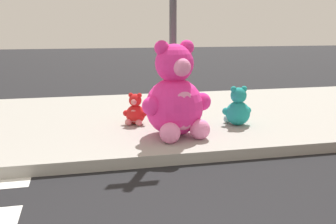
{
  "coord_description": "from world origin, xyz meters",
  "views": [
    {
      "loc": [
        -0.41,
        -1.39,
        1.69
      ],
      "look_at": [
        0.74,
        3.6,
        0.55
      ],
      "focal_mm": 41.28,
      "sensor_mm": 36.0,
      "label": 1
    }
  ],
  "objects_px": {
    "plush_teal": "(238,109)",
    "plush_pink_large": "(175,99)",
    "sign_pole": "(173,15)",
    "plush_tan": "(161,102)",
    "plush_red": "(135,112)"
  },
  "relations": [
    {
      "from": "plush_teal",
      "to": "plush_pink_large",
      "type": "bearing_deg",
      "value": -160.73
    },
    {
      "from": "plush_pink_large",
      "to": "plush_teal",
      "type": "height_order",
      "value": "plush_pink_large"
    },
    {
      "from": "plush_teal",
      "to": "sign_pole",
      "type": "bearing_deg",
      "value": 168.83
    },
    {
      "from": "plush_tan",
      "to": "plush_red",
      "type": "xyz_separation_m",
      "value": [
        -0.58,
        -0.75,
        0.01
      ]
    },
    {
      "from": "plush_pink_large",
      "to": "plush_red",
      "type": "relative_size",
      "value": 2.67
    },
    {
      "from": "plush_pink_large",
      "to": "plush_tan",
      "type": "distance_m",
      "value": 1.58
    },
    {
      "from": "plush_red",
      "to": "plush_teal",
      "type": "xyz_separation_m",
      "value": [
        1.58,
        -0.41,
        0.05
      ]
    },
    {
      "from": "plush_tan",
      "to": "plush_teal",
      "type": "xyz_separation_m",
      "value": [
        1.0,
        -1.15,
        0.06
      ]
    },
    {
      "from": "sign_pole",
      "to": "plush_tan",
      "type": "distance_m",
      "value": 1.78
    },
    {
      "from": "sign_pole",
      "to": "plush_tan",
      "type": "height_order",
      "value": "sign_pole"
    },
    {
      "from": "sign_pole",
      "to": "plush_tan",
      "type": "xyz_separation_m",
      "value": [
        0.01,
        0.95,
        -1.5
      ]
    },
    {
      "from": "plush_teal",
      "to": "plush_red",
      "type": "bearing_deg",
      "value": 165.61
    },
    {
      "from": "sign_pole",
      "to": "plush_red",
      "type": "xyz_separation_m",
      "value": [
        -0.57,
        0.21,
        -1.49
      ]
    },
    {
      "from": "sign_pole",
      "to": "plush_pink_large",
      "type": "relative_size",
      "value": 2.36
    },
    {
      "from": "sign_pole",
      "to": "plush_teal",
      "type": "bearing_deg",
      "value": -11.17
    }
  ]
}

